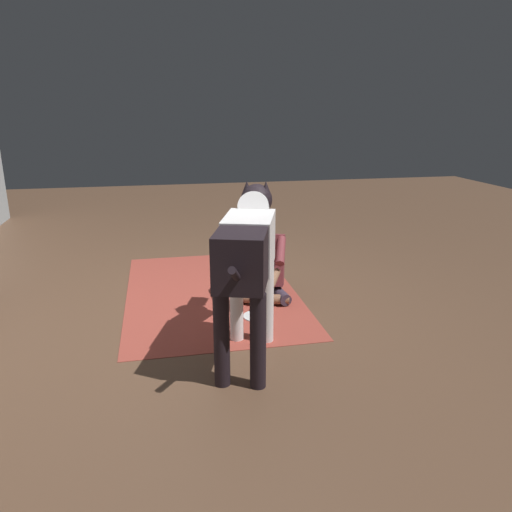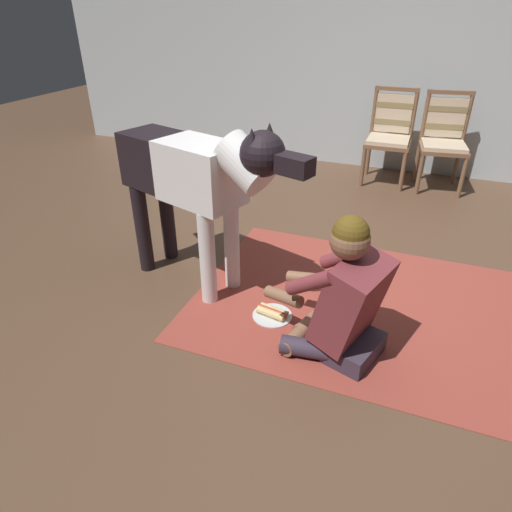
{
  "view_description": "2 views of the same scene",
  "coord_description": "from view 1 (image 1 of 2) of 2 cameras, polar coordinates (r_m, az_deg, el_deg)",
  "views": [
    {
      "loc": [
        -4.22,
        0.34,
        1.75
      ],
      "look_at": [
        -0.73,
        -0.38,
        0.66
      ],
      "focal_mm": 33.96,
      "sensor_mm": 36.0,
      "label": 1
    },
    {
      "loc": [
        0.33,
        -2.63,
        1.78
      ],
      "look_at": [
        -0.53,
        -0.4,
        0.39
      ],
      "focal_mm": 31.15,
      "sensor_mm": 36.0,
      "label": 2
    }
  ],
  "objects": [
    {
      "name": "area_rug",
      "position": [
        4.85,
        -5.3,
        -4.22
      ],
      "size": [
        2.52,
        1.64,
        0.01
      ],
      "primitive_type": "cube",
      "color": "brown",
      "rests_on": "ground"
    },
    {
      "name": "ground_plane",
      "position": [
        4.58,
        -6.51,
        -5.61
      ],
      "size": [
        15.13,
        15.13,
        0.0
      ],
      "primitive_type": "plane",
      "color": "brown"
    },
    {
      "name": "large_dog",
      "position": [
        3.41,
        -0.92,
        0.71
      ],
      "size": [
        1.55,
        0.64,
        1.21
      ],
      "color": "silver",
      "rests_on": "ground"
    },
    {
      "name": "hot_dog_on_plate",
      "position": [
        4.27,
        0.19,
        -6.87
      ],
      "size": [
        0.26,
        0.26,
        0.06
      ],
      "color": "silver",
      "rests_on": "ground"
    },
    {
      "name": "person_sitting_on_floor",
      "position": [
        4.6,
        0.82,
        -0.76
      ],
      "size": [
        0.74,
        0.6,
        0.85
      ],
      "color": "#392E3D",
      "rests_on": "ground"
    }
  ]
}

